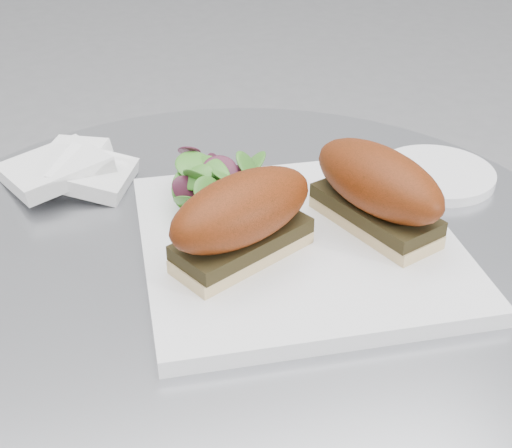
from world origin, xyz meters
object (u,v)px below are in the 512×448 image
(saucer, at_px, (436,174))
(sandwich_right, at_px, (377,188))
(plate, at_px, (298,243))
(sandwich_left, at_px, (242,217))

(saucer, bearing_deg, sandwich_right, -142.29)
(plate, relative_size, saucer, 2.24)
(sandwich_left, distance_m, saucer, 0.28)
(sandwich_left, xyz_separation_m, saucer, (0.26, 0.11, -0.05))
(plate, xyz_separation_m, saucer, (0.20, 0.09, -0.00))
(saucer, bearing_deg, sandwich_left, -157.37)
(plate, bearing_deg, sandwich_left, -163.29)
(sandwich_left, xyz_separation_m, sandwich_right, (0.13, 0.01, 0.00))
(sandwich_left, relative_size, saucer, 1.26)
(sandwich_right, bearing_deg, sandwich_left, -102.94)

